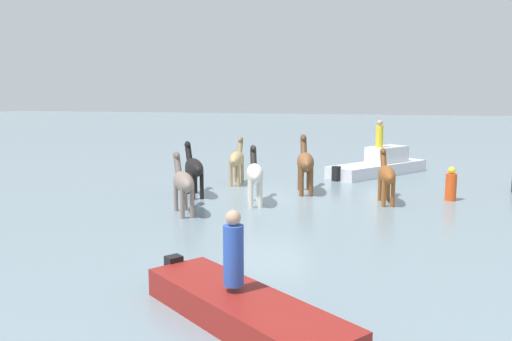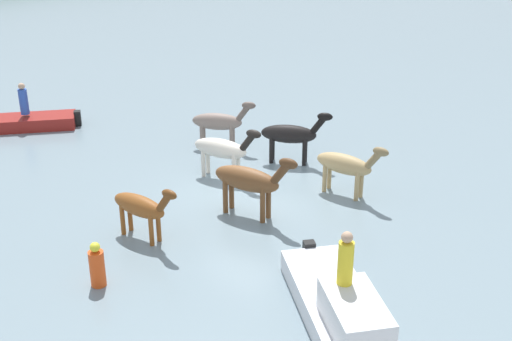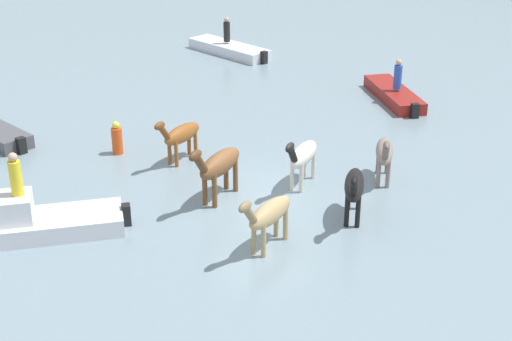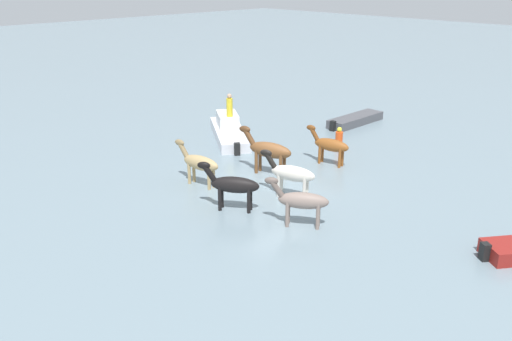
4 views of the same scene
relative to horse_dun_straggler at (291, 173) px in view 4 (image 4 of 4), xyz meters
The scene contains 11 objects.
ground_plane 1.80m from the horse_dun_straggler, 99.82° to the right, with size 149.92×149.92×0.00m, color gray.
horse_dun_straggler is the anchor object (origin of this frame).
horse_rear_stallion 4.25m from the horse_dun_straggler, 162.21° to the right, with size 0.80×2.19×1.69m.
horse_gray_outer 2.50m from the horse_dun_straggler, 15.76° to the right, with size 1.61×2.13×1.81m.
horse_pinto_flank 2.66m from the horse_dun_straggler, 116.34° to the right, with size 1.09×2.58×2.00m.
horse_mid_herd 3.87m from the horse_dun_straggler, 63.09° to the right, with size 0.82×2.30×1.78m.
horse_lead 2.53m from the horse_dun_straggler, 50.08° to the left, with size 1.57×2.03×1.74m.
boat_dinghy_port 8.35m from the horse_dun_straggler, 114.80° to the right, with size 4.14×5.18×1.36m.
boat_launch_far 11.48m from the horse_dun_straggler, 156.63° to the right, with size 4.19×1.13×0.72m.
person_watcher_seated 8.24m from the horse_dun_straggler, 114.94° to the right, with size 0.32×0.32×1.19m.
buoy_channel_marker 6.55m from the horse_dun_straggler, 159.06° to the right, with size 0.36×0.36×1.14m.
Camera 4 is at (14.74, 14.41, 8.41)m, focal length 37.74 mm.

